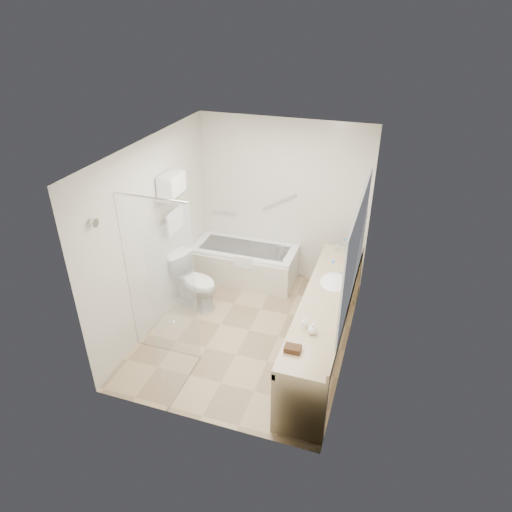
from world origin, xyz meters
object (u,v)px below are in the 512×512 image
(toilet, at_px, (194,282))
(water_bottle_left, at_px, (333,268))
(vanity_counter, at_px, (325,313))
(amenity_basket, at_px, (293,349))
(bathtub, at_px, (245,263))

(toilet, distance_m, water_bottle_left, 2.03)
(vanity_counter, distance_m, water_bottle_left, 0.63)
(vanity_counter, distance_m, amenity_basket, 1.05)
(bathtub, distance_m, amenity_basket, 2.83)
(bathtub, distance_m, toilet, 1.01)
(vanity_counter, height_order, toilet, vanity_counter)
(bathtub, relative_size, water_bottle_left, 7.47)
(water_bottle_left, bearing_deg, vanity_counter, -86.84)
(bathtub, xyz_separation_m, water_bottle_left, (1.49, -0.84, 0.67))
(toilet, relative_size, amenity_basket, 4.60)
(vanity_counter, distance_m, toilet, 2.05)
(toilet, bearing_deg, water_bottle_left, -67.53)
(toilet, height_order, water_bottle_left, water_bottle_left)
(toilet, bearing_deg, amenity_basket, -108.59)
(bathtub, xyz_separation_m, vanity_counter, (1.52, -1.39, 0.36))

